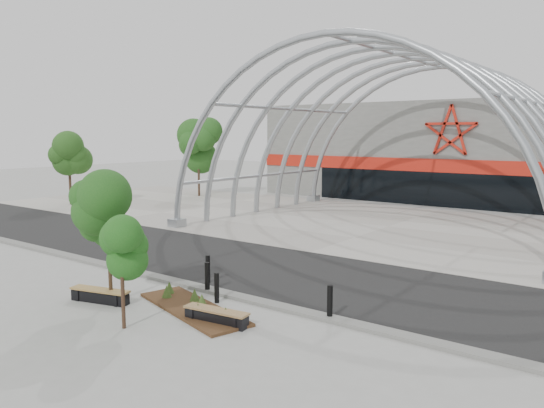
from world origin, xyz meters
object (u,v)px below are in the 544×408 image
at_px(street_tree_1, 121,249).
at_px(bollard_2, 207,278).
at_px(bench_0, 100,296).
at_px(street_tree_0, 108,219).
at_px(bench_1, 216,317).

xyz_separation_m(street_tree_1, bollard_2, (-0.47, 3.89, -1.76)).
bearing_deg(bench_0, street_tree_0, 29.68).
xyz_separation_m(street_tree_0, bench_1, (4.08, 0.62, -2.57)).
height_order(bench_0, bench_1, bench_0).
height_order(street_tree_1, bollard_2, street_tree_1).
height_order(street_tree_1, bench_1, street_tree_1).
xyz_separation_m(street_tree_0, street_tree_1, (2.22, -1.21, -0.48)).
xyz_separation_m(street_tree_0, bollard_2, (1.75, 2.68, -2.24)).
xyz_separation_m(street_tree_1, bench_1, (1.85, 1.83, -2.09)).
bearing_deg(street_tree_0, street_tree_1, -28.57).
bearing_deg(bollard_2, bench_0, -125.94).
bearing_deg(bench_1, street_tree_0, -171.31).
bearing_deg(bollard_2, street_tree_0, -123.14).
height_order(street_tree_0, bench_1, street_tree_0).
height_order(street_tree_0, bench_0, street_tree_0).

